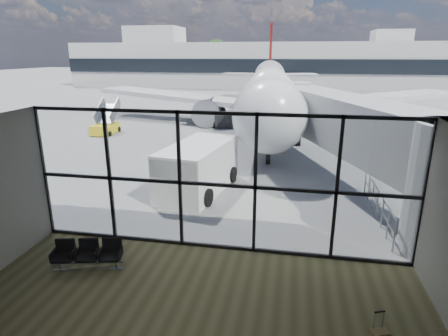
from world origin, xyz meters
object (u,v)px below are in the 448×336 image
(seating_row, at_px, (88,253))
(service_van, at_px, (197,168))
(airliner, at_px, (270,88))
(belt_loader, at_px, (220,118))
(mobile_stairs, at_px, (106,127))

(seating_row, xyz_separation_m, service_van, (1.54, 6.89, 0.63))
(airliner, distance_m, service_van, 19.96)
(service_van, height_order, belt_loader, service_van)
(service_van, bearing_deg, mobile_stairs, 141.70)
(airliner, xyz_separation_m, belt_loader, (-4.03, -3.32, -2.37))
(seating_row, bearing_deg, mobile_stairs, 102.80)
(belt_loader, bearing_deg, airliner, 17.18)
(airliner, bearing_deg, mobile_stairs, -149.51)
(seating_row, distance_m, service_van, 7.09)
(service_van, bearing_deg, seating_row, -93.68)
(belt_loader, relative_size, mobile_stairs, 1.39)
(seating_row, height_order, belt_loader, belt_loader)
(belt_loader, xyz_separation_m, mobile_stairs, (-8.28, -5.15, -0.13))
(seating_row, distance_m, mobile_stairs, 20.28)
(seating_row, relative_size, airliner, 0.05)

